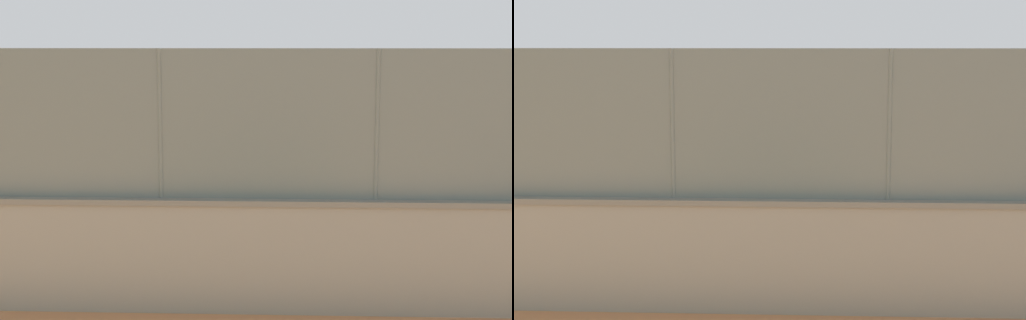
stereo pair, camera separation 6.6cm
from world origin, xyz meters
TOP-DOWN VIEW (x-y plane):
  - ground_plane at (0.00, 0.00)m, footprint 260.00×260.00m
  - perimeter_wall at (0.59, 11.98)m, footprint 27.88×0.75m
  - fence_panel_on_wall at (0.59, 11.98)m, footprint 27.39×0.38m
  - player_crossing_court at (-1.75, -1.03)m, footprint 0.89×1.01m
  - player_at_service_line at (-4.29, 2.41)m, footprint 0.70×1.10m
  - sports_ball at (-2.75, 0.51)m, footprint 0.21×0.21m

SIDE VIEW (x-z plane):
  - ground_plane at x=0.00m, z-range 0.00..0.00m
  - sports_ball at x=-2.75m, z-range 0.70..0.91m
  - perimeter_wall at x=0.59m, z-range 0.01..1.66m
  - player_crossing_court at x=-1.75m, z-range 0.13..1.62m
  - player_at_service_line at x=-4.29m, z-range 0.15..1.78m
  - fence_panel_on_wall at x=0.59m, z-range 1.66..3.77m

